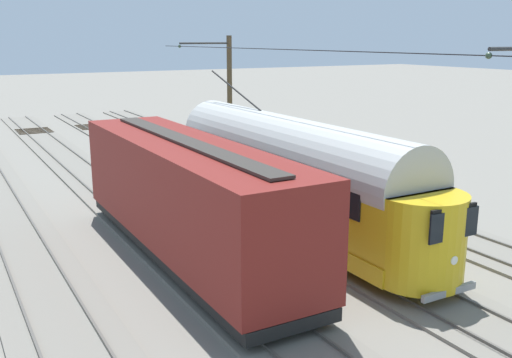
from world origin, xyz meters
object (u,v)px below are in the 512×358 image
object	(u,v)px
catenary_pole_foreground	(228,101)
coach_adjacent	(187,196)
vintage_streetcar	(288,171)
track_end_bumper	(273,163)

from	to	relation	value
catenary_pole_foreground	coach_adjacent	bearing A→B (deg)	57.54
vintage_streetcar	catenary_pole_foreground	bearing A→B (deg)	-104.79
vintage_streetcar	catenary_pole_foreground	size ratio (longest dim) A/B	2.24
coach_adjacent	track_end_bumper	distance (m)	13.79
vintage_streetcar	track_end_bumper	xyz separation A→B (m)	(-4.65, -8.84, -1.85)
vintage_streetcar	catenary_pole_foreground	world-z (taller)	catenary_pole_foreground
coach_adjacent	track_end_bumper	xyz separation A→B (m)	(-9.29, -10.03, -1.76)
vintage_streetcar	catenary_pole_foreground	xyz separation A→B (m)	(-2.76, -10.45, 1.56)
vintage_streetcar	track_end_bumper	world-z (taller)	vintage_streetcar
catenary_pole_foreground	track_end_bumper	bearing A→B (deg)	139.45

